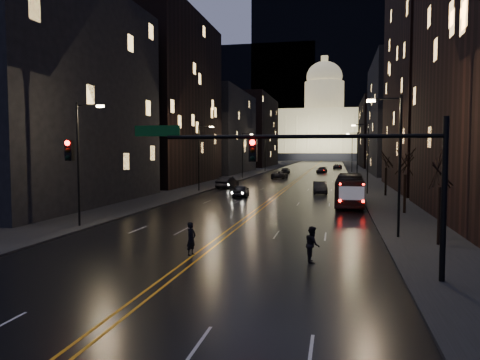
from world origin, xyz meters
The scene contains 37 objects.
ground centered at (0.00, 0.00, 0.00)m, with size 900.00×900.00×0.00m, color black.
road centered at (0.00, 130.00, 0.01)m, with size 20.00×320.00×0.02m, color black.
sidewalk_left centered at (-14.00, 130.00, 0.08)m, with size 8.00×320.00×0.16m, color black.
sidewalk_right centered at (14.00, 130.00, 0.08)m, with size 8.00×320.00×0.16m, color black.
center_line centered at (0.00, 130.00, 0.03)m, with size 0.62×320.00×0.01m, color orange.
building_left_near centered at (-21.00, 22.00, 11.00)m, with size 12.00×28.00×22.00m, color black.
building_left_mid centered at (-21.00, 54.00, 14.00)m, with size 12.00×30.00×28.00m, color black.
building_left_far centered at (-21.00, 92.00, 10.00)m, with size 12.00×34.00×20.00m, color black.
building_left_dist centered at (-21.00, 140.00, 12.00)m, with size 12.00×40.00×24.00m, color black.
building_right_tall centered at (21.00, 50.00, 19.00)m, with size 12.00×30.00×38.00m, color black.
building_right_mid centered at (21.00, 92.00, 13.00)m, with size 12.00×34.00×26.00m, color black.
building_right_dist centered at (21.00, 140.00, 11.00)m, with size 12.00×40.00×22.00m, color black.
mountain_ridge centered at (40.00, 380.00, 65.00)m, with size 520.00×60.00×130.00m, color black.
capitol centered at (0.00, 250.00, 17.15)m, with size 90.00×50.00×58.50m.
traffic_signal centered at (5.91, 0.00, 5.10)m, with size 17.29×0.45×7.00m.
streetlamp_right_near centered at (10.81, 10.00, 5.08)m, with size 2.13×0.25×9.00m.
streetlamp_left_near centered at (-10.81, 10.00, 5.08)m, with size 2.13×0.25×9.00m.
streetlamp_right_mid centered at (10.81, 40.00, 5.08)m, with size 2.13×0.25×9.00m.
streetlamp_left_mid centered at (-10.81, 40.00, 5.08)m, with size 2.13×0.25×9.00m.
streetlamp_right_far centered at (10.81, 70.00, 5.08)m, with size 2.13×0.25×9.00m.
streetlamp_left_far centered at (-10.81, 70.00, 5.08)m, with size 2.13×0.25×9.00m.
streetlamp_right_dist centered at (10.81, 100.00, 5.08)m, with size 2.13×0.25×9.00m.
streetlamp_left_dist centered at (-10.81, 100.00, 5.08)m, with size 2.13×0.25×9.00m.
tree_right_near centered at (13.00, 8.00, 4.53)m, with size 2.40×2.40×6.65m.
tree_right_mid centered at (13.00, 22.00, 4.53)m, with size 2.40×2.40×6.65m.
tree_right_far centered at (13.00, 38.00, 4.53)m, with size 2.40×2.40×6.65m.
bus centered at (8.50, 27.88, 1.58)m, with size 2.66×11.35×3.16m, color black.
oncoming_car_a centered at (-3.97, 33.90, 0.76)m, with size 1.79×4.45×1.52m, color black.
oncoming_car_b centered at (-8.50, 46.22, 0.85)m, with size 1.81×5.18×1.71m, color black.
oncoming_car_c centered at (-3.70, 70.63, 0.77)m, with size 2.57×5.56×1.55m, color black.
oncoming_car_d centered at (-4.71, 90.68, 0.69)m, with size 1.94×4.78×1.39m, color black.
receding_car_a centered at (5.14, 40.28, 0.79)m, with size 1.67×4.78×1.57m, color black.
receding_car_b centered at (8.50, 55.43, 0.79)m, with size 1.87×4.64×1.58m, color black.
receding_car_c centered at (3.73, 95.36, 0.75)m, with size 2.10×5.15×1.50m, color black.
receding_car_d centered at (7.55, 122.49, 0.75)m, with size 2.49×5.39×1.50m, color black.
pedestrian_a centered at (-0.39, 3.12, 0.89)m, with size 0.65×0.43×1.79m, color black.
pedestrian_b centered at (6.01, 2.87, 0.91)m, with size 0.88×0.49×1.82m, color black.
Camera 1 is at (7.12, -20.47, 5.61)m, focal length 35.00 mm.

